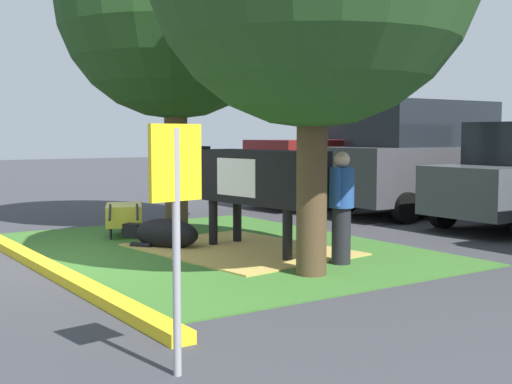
% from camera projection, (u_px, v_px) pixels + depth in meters
% --- Properties ---
extents(ground_plane, '(80.00, 80.00, 0.00)m').
position_uv_depth(ground_plane, '(63.00, 262.00, 9.43)').
color(ground_plane, '#38383D').
extents(grass_island, '(6.92, 5.19, 0.02)m').
position_uv_depth(grass_island, '(217.00, 248.00, 10.56)').
color(grass_island, '#386B28').
rests_on(grass_island, ground).
extents(curb_yellow, '(8.12, 0.24, 0.12)m').
position_uv_depth(curb_yellow, '(41.00, 264.00, 9.02)').
color(curb_yellow, yellow).
rests_on(curb_yellow, ground).
extents(hay_bedding, '(3.44, 2.73, 0.04)m').
position_uv_depth(hay_bedding, '(240.00, 250.00, 10.33)').
color(hay_bedding, tan).
rests_on(hay_bedding, ground).
extents(shade_tree_left, '(4.39, 4.39, 6.46)m').
position_uv_depth(shade_tree_left, '(175.00, 2.00, 12.51)').
color(shade_tree_left, brown).
rests_on(shade_tree_left, ground).
extents(cow_holstein, '(3.13, 0.94, 1.59)m').
position_uv_depth(cow_holstein, '(256.00, 178.00, 10.21)').
color(cow_holstein, black).
rests_on(cow_holstein, ground).
extents(calf_lying, '(1.26, 1.01, 0.48)m').
position_uv_depth(calf_lying, '(164.00, 234.00, 10.53)').
color(calf_lying, black).
rests_on(calf_lying, ground).
extents(person_handler, '(0.34, 0.46, 1.56)m').
position_uv_depth(person_handler, '(342.00, 205.00, 9.17)').
color(person_handler, black).
rests_on(person_handler, ground).
extents(wheelbarrow, '(1.58, 1.04, 0.63)m').
position_uv_depth(wheelbarrow, '(124.00, 215.00, 11.70)').
color(wheelbarrow, gold).
rests_on(wheelbarrow, ground).
extents(parking_sign, '(0.10, 0.44, 1.86)m').
position_uv_depth(parking_sign, '(176.00, 199.00, 4.89)').
color(parking_sign, '#99999E').
rests_on(parking_sign, ground).
extents(pickup_truck_maroon, '(2.28, 5.43, 2.42)m').
position_uv_depth(pickup_truck_maroon, '(350.00, 161.00, 17.22)').
color(pickup_truck_maroon, maroon).
rests_on(pickup_truck_maroon, ground).
extents(suv_dark_grey, '(2.17, 4.63, 2.52)m').
position_uv_depth(suv_dark_grey, '(423.00, 158.00, 15.03)').
color(suv_dark_grey, '#3D3D42').
rests_on(suv_dark_grey, ground).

